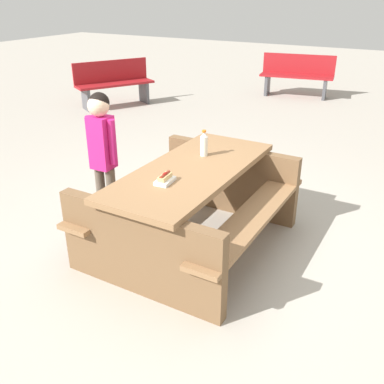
% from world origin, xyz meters
% --- Properties ---
extents(ground_plane, '(30.00, 30.00, 0.00)m').
position_xyz_m(ground_plane, '(0.00, 0.00, 0.00)').
color(ground_plane, '#ADA599').
rests_on(ground_plane, ground).
extents(picnic_table, '(1.81, 1.41, 0.75)m').
position_xyz_m(picnic_table, '(0.00, 0.00, 0.44)').
color(picnic_table, olive).
rests_on(picnic_table, ground).
extents(soda_bottle, '(0.07, 0.07, 0.24)m').
position_xyz_m(soda_bottle, '(-0.31, -0.05, 0.86)').
color(soda_bottle, silver).
rests_on(soda_bottle, picnic_table).
extents(hotdog_tray, '(0.19, 0.13, 0.08)m').
position_xyz_m(hotdog_tray, '(0.37, -0.03, 0.78)').
color(hotdog_tray, white).
rests_on(hotdog_tray, picnic_table).
extents(child_in_coat, '(0.20, 0.32, 1.29)m').
position_xyz_m(child_in_coat, '(0.04, -0.93, 0.82)').
color(child_in_coat, brown).
rests_on(child_in_coat, ground).
extents(park_bench_near, '(0.64, 1.55, 0.85)m').
position_xyz_m(park_bench_near, '(-6.27, -0.99, 0.45)').
color(park_bench_near, maroon).
rests_on(park_bench_near, ground).
extents(park_bench_mid, '(1.50, 1.08, 0.85)m').
position_xyz_m(park_bench_mid, '(-3.72, -3.84, 0.45)').
color(park_bench_mid, maroon).
rests_on(park_bench_mid, ground).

